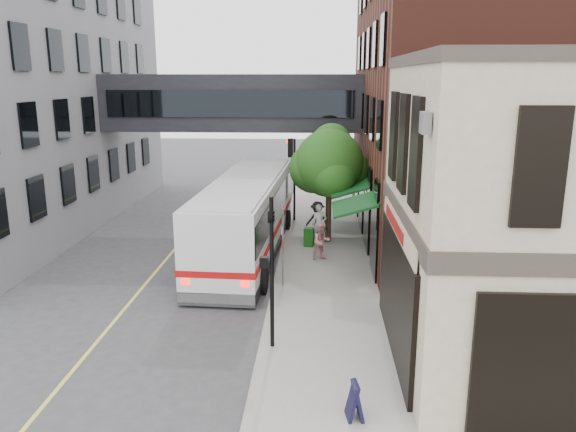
# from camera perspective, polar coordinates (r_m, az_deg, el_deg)

# --- Properties ---
(ground) EXTENTS (120.00, 120.00, 0.00)m
(ground) POSITION_cam_1_polar(r_m,az_deg,el_deg) (15.38, -3.78, -16.85)
(ground) COLOR #38383A
(ground) RESTS_ON ground
(sidewalk_main) EXTENTS (4.00, 60.00, 0.15)m
(sidewalk_main) POSITION_cam_1_polar(r_m,az_deg,el_deg) (28.21, 3.63, -2.11)
(sidewalk_main) COLOR gray
(sidewalk_main) RESTS_ON ground
(brick_building) EXTENTS (13.76, 18.00, 14.00)m
(brick_building) POSITION_cam_1_polar(r_m,az_deg,el_deg) (29.31, 19.96, 11.43)
(brick_building) COLOR #4C2117
(brick_building) RESTS_ON ground
(skyway_bridge) EXTENTS (14.00, 3.18, 3.00)m
(skyway_bridge) POSITION_cam_1_polar(r_m,az_deg,el_deg) (31.49, -5.56, 11.41)
(skyway_bridge) COLOR black
(skyway_bridge) RESTS_ON ground
(traffic_signal_near) EXTENTS (0.44, 0.22, 4.60)m
(traffic_signal_near) POSITION_cam_1_polar(r_m,az_deg,el_deg) (15.93, -1.78, -3.91)
(traffic_signal_near) COLOR black
(traffic_signal_near) RESTS_ON sidewalk_main
(traffic_signal_far) EXTENTS (0.53, 0.28, 4.50)m
(traffic_signal_far) POSITION_cam_1_polar(r_m,az_deg,el_deg) (30.48, 0.40, 5.41)
(traffic_signal_far) COLOR black
(traffic_signal_far) RESTS_ON sidewalk_main
(street_sign_pole) EXTENTS (0.08, 0.75, 3.00)m
(street_sign_pole) POSITION_cam_1_polar(r_m,az_deg,el_deg) (21.00, -0.54, -2.46)
(street_sign_pole) COLOR gray
(street_sign_pole) RESTS_ON sidewalk_main
(street_tree) EXTENTS (3.80, 3.20, 5.60)m
(street_tree) POSITION_cam_1_polar(r_m,az_deg,el_deg) (26.62, 4.19, 5.38)
(street_tree) COLOR #382619
(street_tree) RESTS_ON sidewalk_main
(lane_marking) EXTENTS (0.12, 40.00, 0.01)m
(lane_marking) POSITION_cam_1_polar(r_m,az_deg,el_deg) (25.31, -12.41, -4.48)
(lane_marking) COLOR #D8CC4C
(lane_marking) RESTS_ON ground
(bus) EXTENTS (3.55, 12.82, 3.42)m
(bus) POSITION_cam_1_polar(r_m,az_deg,el_deg) (25.22, -4.23, 0.27)
(bus) COLOR white
(bus) RESTS_ON ground
(pedestrian_a) EXTENTS (0.74, 0.53, 1.91)m
(pedestrian_a) POSITION_cam_1_polar(r_m,az_deg,el_deg) (26.50, 3.20, -0.85)
(pedestrian_a) COLOR silver
(pedestrian_a) RESTS_ON sidewalk_main
(pedestrian_b) EXTENTS (0.96, 0.87, 1.62)m
(pedestrian_b) POSITION_cam_1_polar(r_m,az_deg,el_deg) (24.27, 3.41, -2.61)
(pedestrian_b) COLOR pink
(pedestrian_b) RESTS_ON sidewalk_main
(pedestrian_c) EXTENTS (1.41, 1.23, 1.90)m
(pedestrian_c) POSITION_cam_1_polar(r_m,az_deg,el_deg) (27.17, 3.00, -0.48)
(pedestrian_c) COLOR black
(pedestrian_c) RESTS_ON sidewalk_main
(newspaper_box) EXTENTS (0.50, 0.46, 0.88)m
(newspaper_box) POSITION_cam_1_polar(r_m,az_deg,el_deg) (26.24, 2.14, -2.15)
(newspaper_box) COLOR #135212
(newspaper_box) RESTS_ON sidewalk_main
(sandwich_board) EXTENTS (0.40, 0.55, 0.90)m
(sandwich_board) POSITION_cam_1_polar(r_m,az_deg,el_deg) (13.73, 6.81, -18.14)
(sandwich_board) COLOR black
(sandwich_board) RESTS_ON sidewalk_main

